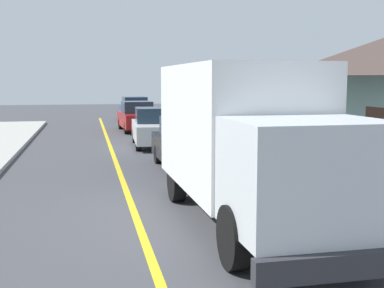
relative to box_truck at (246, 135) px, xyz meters
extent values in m
cube|color=gold|center=(-2.19, 1.24, -1.76)|extent=(0.16, 56.00, 0.01)
cube|color=white|center=(-0.02, 0.73, 0.13)|extent=(2.50, 5.05, 2.60)
cube|color=silver|center=(0.06, -2.77, -0.32)|extent=(2.32, 2.05, 1.70)
cube|color=#1E2D3D|center=(0.08, -3.67, 0.06)|extent=(2.04, 0.12, 0.75)
cube|color=#2D2D33|center=(0.08, -3.85, -1.35)|extent=(2.40, 0.25, 0.36)
cylinder|color=black|center=(1.10, -2.54, -1.27)|extent=(0.32, 1.01, 1.00)
cylinder|color=black|center=(-1.00, -2.59, -1.27)|extent=(0.32, 1.01, 1.00)
cylinder|color=black|center=(1.01, 2.01, -1.27)|extent=(0.32, 1.01, 1.00)
cylinder|color=black|center=(-1.09, 1.96, -1.27)|extent=(0.32, 1.01, 1.00)
cube|color=black|center=(0.06, 6.18, -1.12)|extent=(1.88, 4.43, 0.76)
cube|color=#1E2D3D|center=(0.05, 6.33, -0.42)|extent=(1.62, 1.83, 0.64)
cylinder|color=black|center=(0.87, 4.78, -1.45)|extent=(0.23, 0.64, 0.64)
cylinder|color=black|center=(-0.71, 4.75, -1.45)|extent=(0.23, 0.64, 0.64)
cylinder|color=black|center=(0.82, 7.60, -1.45)|extent=(0.23, 0.64, 0.64)
cylinder|color=black|center=(-0.76, 7.57, -1.45)|extent=(0.23, 0.64, 0.64)
cube|color=silver|center=(-0.27, 12.16, -1.12)|extent=(1.99, 4.48, 0.76)
cube|color=#1E2D3D|center=(-0.26, 12.31, -0.42)|extent=(1.66, 1.87, 0.64)
cylinder|color=black|center=(0.46, 10.72, -1.45)|extent=(0.25, 0.65, 0.64)
cylinder|color=black|center=(-1.12, 10.79, -1.45)|extent=(0.25, 0.65, 0.64)
cylinder|color=black|center=(0.58, 13.53, -1.45)|extent=(0.25, 0.65, 0.64)
cylinder|color=black|center=(-1.00, 13.60, -1.45)|extent=(0.25, 0.65, 0.64)
cube|color=maroon|center=(-0.37, 18.85, -1.12)|extent=(1.99, 4.48, 0.76)
cube|color=#1E2D3D|center=(-0.38, 19.00, -0.42)|extent=(1.66, 1.87, 0.64)
cylinder|color=black|center=(0.48, 17.48, -1.45)|extent=(0.25, 0.65, 0.64)
cylinder|color=black|center=(-1.10, 17.41, -1.45)|extent=(0.25, 0.65, 0.64)
cylinder|color=black|center=(0.36, 20.29, -1.45)|extent=(0.25, 0.65, 0.64)
cylinder|color=black|center=(-1.22, 20.22, -1.45)|extent=(0.25, 0.65, 0.64)
cube|color=#2D4793|center=(0.20, 26.33, -1.12)|extent=(1.99, 4.47, 0.76)
cube|color=#1E2D3D|center=(0.19, 26.48, -0.42)|extent=(1.66, 1.87, 0.64)
cylinder|color=black|center=(1.05, 24.96, -1.45)|extent=(0.25, 0.65, 0.64)
cylinder|color=black|center=(-0.53, 24.89, -1.45)|extent=(0.25, 0.65, 0.64)
cylinder|color=black|center=(0.93, 27.77, -1.45)|extent=(0.25, 0.65, 0.64)
cylinder|color=black|center=(-0.65, 27.70, -1.45)|extent=(0.25, 0.65, 0.64)
cylinder|color=gray|center=(2.03, 3.05, -0.67)|extent=(0.08, 0.08, 2.20)
cylinder|color=red|center=(2.03, 3.08, 0.48)|extent=(0.76, 0.03, 0.76)
cylinder|color=white|center=(2.03, 3.10, 0.48)|extent=(0.80, 0.02, 0.80)
cube|color=brown|center=(5.01, 3.48, -0.72)|extent=(0.10, 1.00, 2.10)
camera|label=1|loc=(-3.15, -9.86, 1.12)|focal=47.98mm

